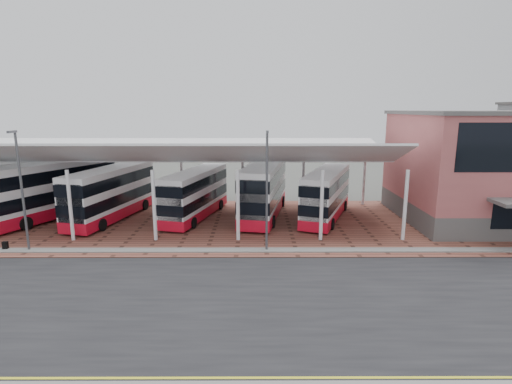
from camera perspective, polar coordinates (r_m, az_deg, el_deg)
ground at (r=21.44m, az=-3.51°, el=-14.24°), size 140.00×140.00×0.00m
road at (r=20.55m, az=-3.68°, el=-15.44°), size 120.00×14.00×0.02m
forecourt at (r=33.58m, az=1.18°, el=-4.41°), size 72.00×16.00×0.06m
north_kerb at (r=27.12m, az=-2.76°, el=-8.35°), size 120.00×0.80×0.14m
yellow_line_near at (r=15.46m, az=-5.16°, el=-25.60°), size 120.00×0.12×0.01m
yellow_line_far at (r=15.70m, az=-5.06°, el=-24.94°), size 120.00×0.12×0.01m
canopy at (r=34.14m, az=-12.43°, el=5.46°), size 37.00×11.63×7.07m
lamp_west at (r=30.13m, az=-30.50°, el=0.51°), size 0.16×0.90×8.07m
lamp_east at (r=26.01m, az=1.56°, el=0.61°), size 0.16×0.90×8.07m
bus_0 at (r=41.56m, az=-31.84°, el=0.33°), size 6.98×11.63×4.75m
bus_1 at (r=38.98m, az=-26.95°, el=0.29°), size 7.60×11.90×4.90m
bus_2 at (r=36.41m, az=-19.97°, el=-0.24°), size 4.83×11.01×4.42m
bus_3 at (r=35.10m, az=-8.65°, el=-0.33°), size 4.79×10.25×4.12m
bus_4 at (r=35.15m, az=1.15°, el=0.27°), size 4.56×11.62×4.67m
bus_5 at (r=34.93m, az=10.02°, el=-0.40°), size 5.84×10.28×4.17m
suitcase at (r=32.02m, az=-32.19°, el=-6.51°), size 0.33×0.24×0.57m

